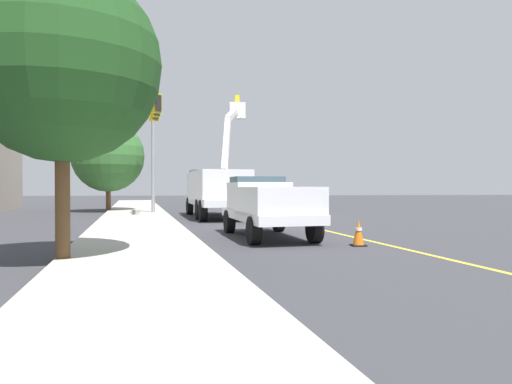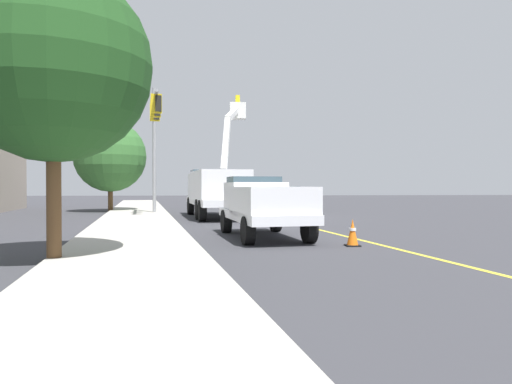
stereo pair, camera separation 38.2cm
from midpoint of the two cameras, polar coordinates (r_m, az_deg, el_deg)
name	(u,v)px [view 1 (the left image)]	position (r m, az deg, el deg)	size (l,w,h in m)	color
ground	(269,217)	(25.82, 1.20, -3.09)	(120.00, 120.00, 0.00)	#38383D
sidewalk_far_side	(137,219)	(24.87, -14.65, -3.13)	(60.00, 3.60, 0.12)	#B2ADA3
lane_centre_stripe	(269,217)	(25.82, 1.20, -3.08)	(50.00, 0.16, 0.01)	yellow
utility_bucket_truck	(216,188)	(26.09, -5.26, 0.48)	(8.48, 3.67, 6.91)	white
service_pickup_truck	(268,204)	(15.74, 0.77, -1.47)	(5.85, 2.90, 2.06)	white
passing_minivan	(280,196)	(34.29, 2.65, -0.52)	(5.03, 2.58, 1.69)	tan
traffic_cone_leading	(358,233)	(13.85, 11.50, -4.84)	(0.40, 0.40, 0.78)	black
traffic_cone_mid_front	(236,207)	(30.77, -2.81, -1.78)	(0.40, 0.40, 0.76)	black
traffic_signal_mast	(154,126)	(27.99, -12.55, 7.77)	(5.40, 1.06, 7.72)	gray
street_tree_left	(62,64)	(11.72, -23.29, 13.97)	(4.38, 4.38, 6.62)	brown
street_tree_right	(108,156)	(33.06, -17.74, 4.14)	(4.77, 4.77, 6.10)	brown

